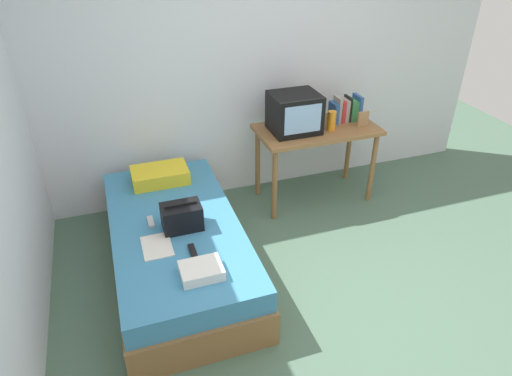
% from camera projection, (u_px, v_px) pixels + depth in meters
% --- Properties ---
extents(ground_plane, '(8.00, 8.00, 0.00)m').
position_uv_depth(ground_plane, '(329.00, 315.00, 3.33)').
color(ground_plane, '#4C6B56').
extents(wall_back, '(5.20, 0.10, 2.60)m').
position_uv_depth(wall_back, '(244.00, 66.00, 4.27)').
color(wall_back, silver).
rests_on(wall_back, ground).
extents(bed, '(1.00, 2.00, 0.46)m').
position_uv_depth(bed, '(177.00, 246.00, 3.65)').
color(bed, olive).
rests_on(bed, ground).
extents(desk, '(1.16, 0.60, 0.78)m').
position_uv_depth(desk, '(316.00, 137.00, 4.37)').
color(desk, olive).
rests_on(desk, ground).
extents(tv, '(0.44, 0.39, 0.36)m').
position_uv_depth(tv, '(294.00, 113.00, 4.17)').
color(tv, black).
rests_on(tv, desk).
extents(water_bottle, '(0.08, 0.08, 0.19)m').
position_uv_depth(water_bottle, '(332.00, 121.00, 4.23)').
color(water_bottle, orange).
rests_on(water_bottle, desk).
extents(book_row, '(0.29, 0.17, 0.25)m').
position_uv_depth(book_row, '(345.00, 110.00, 4.42)').
color(book_row, '#2D5699').
rests_on(book_row, desk).
extents(picture_frame, '(0.11, 0.02, 0.15)m').
position_uv_depth(picture_frame, '(363.00, 119.00, 4.31)').
color(picture_frame, '#9E754C').
rests_on(picture_frame, desk).
extents(pillow, '(0.49, 0.32, 0.13)m').
position_uv_depth(pillow, '(160.00, 175.00, 4.05)').
color(pillow, yellow).
rests_on(pillow, bed).
extents(handbag, '(0.30, 0.20, 0.23)m').
position_uv_depth(handbag, '(182.00, 217.00, 3.42)').
color(handbag, black).
rests_on(handbag, bed).
extents(magazine, '(0.21, 0.29, 0.01)m').
position_uv_depth(magazine, '(157.00, 246.00, 3.28)').
color(magazine, white).
rests_on(magazine, bed).
extents(remote_dark, '(0.04, 0.16, 0.02)m').
position_uv_depth(remote_dark, '(193.00, 251.00, 3.22)').
color(remote_dark, black).
rests_on(remote_dark, bed).
extents(remote_silver, '(0.04, 0.14, 0.02)m').
position_uv_depth(remote_silver, '(151.00, 222.00, 3.52)').
color(remote_silver, '#B7B7BC').
rests_on(remote_silver, bed).
extents(folded_towel, '(0.28, 0.22, 0.07)m').
position_uv_depth(folded_towel, '(201.00, 271.00, 3.00)').
color(folded_towel, white).
rests_on(folded_towel, bed).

